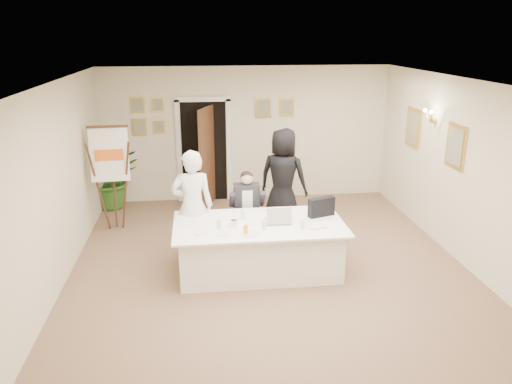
{
  "coord_description": "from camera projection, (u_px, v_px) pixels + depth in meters",
  "views": [
    {
      "loc": [
        -1.02,
        -6.8,
        3.46
      ],
      "look_at": [
        -0.14,
        0.6,
        1.05
      ],
      "focal_mm": 35.0,
      "sensor_mm": 36.0,
      "label": 1
    }
  ],
  "objects": [
    {
      "name": "paper_stack",
      "position": [
        316.0,
        226.0,
        7.16
      ],
      "size": [
        0.31,
        0.25,
        0.03
      ],
      "primitive_type": "cube",
      "rotation": [
        0.0,
        0.0,
        0.25
      ],
      "color": "white",
      "rests_on": "conference_table"
    },
    {
      "name": "glass_a",
      "position": [
        219.0,
        224.0,
        7.09
      ],
      "size": [
        0.07,
        0.07,
        0.14
      ],
      "primitive_type": "cylinder",
      "rotation": [
        0.0,
        0.0,
        -0.11
      ],
      "color": "silver",
      "rests_on": "conference_table"
    },
    {
      "name": "seated_man",
      "position": [
        247.0,
        209.0,
        8.22
      ],
      "size": [
        0.65,
        0.68,
        1.32
      ],
      "primitive_type": null,
      "rotation": [
        0.0,
        0.0,
        0.14
      ],
      "color": "black",
      "rests_on": "floor"
    },
    {
      "name": "wall_back",
      "position": [
        247.0,
        134.0,
        10.48
      ],
      "size": [
        6.0,
        0.1,
        2.8
      ],
      "primitive_type": "cube",
      "color": "beige",
      "rests_on": "floor"
    },
    {
      "name": "plate_left",
      "position": [
        202.0,
        233.0,
        6.95
      ],
      "size": [
        0.28,
        0.28,
        0.01
      ],
      "primitive_type": "cylinder",
      "rotation": [
        0.0,
        0.0,
        -0.3
      ],
      "color": "white",
      "rests_on": "conference_table"
    },
    {
      "name": "wall_front",
      "position": [
        336.0,
        310.0,
        3.87
      ],
      "size": [
        6.0,
        0.1,
        2.8
      ],
      "primitive_type": "cube",
      "color": "beige",
      "rests_on": "floor"
    },
    {
      "name": "floor",
      "position": [
        270.0,
        269.0,
        7.61
      ],
      "size": [
        7.0,
        7.0,
        0.0
      ],
      "primitive_type": "plane",
      "color": "brown",
      "rests_on": "ground"
    },
    {
      "name": "oj_glass",
      "position": [
        246.0,
        230.0,
        6.91
      ],
      "size": [
        0.07,
        0.07,
        0.13
      ],
      "primitive_type": "cylinder",
      "rotation": [
        0.0,
        0.0,
        0.1
      ],
      "color": "gold",
      "rests_on": "conference_table"
    },
    {
      "name": "plate_mid",
      "position": [
        225.0,
        234.0,
        6.92
      ],
      "size": [
        0.25,
        0.25,
        0.01
      ],
      "primitive_type": "cylinder",
      "rotation": [
        0.0,
        0.0,
        0.11
      ],
      "color": "white",
      "rests_on": "conference_table"
    },
    {
      "name": "glass_c",
      "position": [
        303.0,
        225.0,
        7.07
      ],
      "size": [
        0.07,
        0.07,
        0.14
      ],
      "primitive_type": "cylinder",
      "rotation": [
        0.0,
        0.0,
        0.23
      ],
      "color": "silver",
      "rests_on": "conference_table"
    },
    {
      "name": "doorway",
      "position": [
        205.0,
        154.0,
        10.33
      ],
      "size": [
        1.14,
        0.86,
        2.2
      ],
      "color": "black",
      "rests_on": "floor"
    },
    {
      "name": "glass_b",
      "position": [
        264.0,
        225.0,
        7.05
      ],
      "size": [
        0.07,
        0.07,
        0.14
      ],
      "primitive_type": "cylinder",
      "rotation": [
        0.0,
        0.0,
        -0.15
      ],
      "color": "silver",
      "rests_on": "conference_table"
    },
    {
      "name": "potted_palm",
      "position": [
        111.0,
        178.0,
        10.13
      ],
      "size": [
        1.39,
        1.31,
        1.23
      ],
      "primitive_type": "imported",
      "rotation": [
        0.0,
        0.0,
        0.39
      ],
      "color": "#2C5D1F",
      "rests_on": "floor"
    },
    {
      "name": "pictures_right_wall",
      "position": [
        432.0,
        136.0,
        8.54
      ],
      "size": [
        0.06,
        2.2,
        0.8
      ],
      "primitive_type": null,
      "color": "gold",
      "rests_on": "wall_right"
    },
    {
      "name": "glass_d",
      "position": [
        243.0,
        215.0,
        7.46
      ],
      "size": [
        0.07,
        0.07,
        0.14
      ],
      "primitive_type": "cylinder",
      "rotation": [
        0.0,
        0.0,
        -0.09
      ],
      "color": "silver",
      "rests_on": "conference_table"
    },
    {
      "name": "laptop_bag",
      "position": [
        321.0,
        207.0,
        7.56
      ],
      "size": [
        0.43,
        0.24,
        0.29
      ],
      "primitive_type": "cube",
      "rotation": [
        0.0,
        0.0,
        0.33
      ],
      "color": "black",
      "rests_on": "conference_table"
    },
    {
      "name": "flip_chart",
      "position": [
        113.0,
        184.0,
        8.88
      ],
      "size": [
        0.67,
        0.44,
        1.89
      ],
      "color": "#3F2114",
      "rests_on": "floor"
    },
    {
      "name": "pictures_back_wall",
      "position": [
        208.0,
        114.0,
        10.23
      ],
      "size": [
        3.4,
        0.06,
        0.8
      ],
      "primitive_type": null,
      "color": "gold",
      "rests_on": "wall_back"
    },
    {
      "name": "standing_woman",
      "position": [
        283.0,
        178.0,
        9.09
      ],
      "size": [
        1.06,
        0.93,
        1.83
      ],
      "primitive_type": "imported",
      "rotation": [
        0.0,
        0.0,
        2.66
      ],
      "color": "black",
      "rests_on": "floor"
    },
    {
      "name": "plate_near",
      "position": [
        251.0,
        234.0,
        6.89
      ],
      "size": [
        0.27,
        0.27,
        0.01
      ],
      "primitive_type": "cylinder",
      "rotation": [
        0.0,
        0.0,
        -0.15
      ],
      "color": "white",
      "rests_on": "conference_table"
    },
    {
      "name": "wall_left",
      "position": [
        55.0,
        189.0,
        6.84
      ],
      "size": [
        0.1,
        7.0,
        2.8
      ],
      "primitive_type": "cube",
      "color": "beige",
      "rests_on": "floor"
    },
    {
      "name": "standing_man",
      "position": [
        192.0,
        206.0,
        7.68
      ],
      "size": [
        0.67,
        0.46,
        1.78
      ],
      "primitive_type": "imported",
      "rotation": [
        0.0,
        0.0,
        3.2
      ],
      "color": "white",
      "rests_on": "floor"
    },
    {
      "name": "laptop",
      "position": [
        278.0,
        213.0,
        7.33
      ],
      "size": [
        0.37,
        0.38,
        0.28
      ],
      "primitive_type": null,
      "rotation": [
        0.0,
        0.0,
        -0.0
      ],
      "color": "#B7BABC",
      "rests_on": "conference_table"
    },
    {
      "name": "conference_table",
      "position": [
        259.0,
        247.0,
        7.44
      ],
      "size": [
        2.5,
        1.34,
        0.78
      ],
      "color": "white",
      "rests_on": "floor"
    },
    {
      "name": "wall_sconce",
      "position": [
        430.0,
        116.0,
        8.42
      ],
      "size": [
        0.2,
        0.3,
        0.24
      ],
      "primitive_type": null,
      "color": "gold",
      "rests_on": "wall_right"
    },
    {
      "name": "ceiling",
      "position": [
        272.0,
        82.0,
        6.75
      ],
      "size": [
        6.0,
        7.0,
        0.02
      ],
      "primitive_type": "cube",
      "color": "white",
      "rests_on": "wall_back"
    },
    {
      "name": "steel_jug",
      "position": [
        234.0,
        224.0,
        7.15
      ],
      "size": [
        0.1,
        0.1,
        0.11
      ],
      "primitive_type": "cylinder",
      "rotation": [
        0.0,
        0.0,
        -0.07
      ],
      "color": "silver",
      "rests_on": "conference_table"
    },
    {
      "name": "wall_right",
      "position": [
        467.0,
        175.0,
        7.51
      ],
      "size": [
        0.1,
        7.0,
        2.8
      ],
      "primitive_type": "cube",
      "color": "beige",
      "rests_on": "floor"
    }
  ]
}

